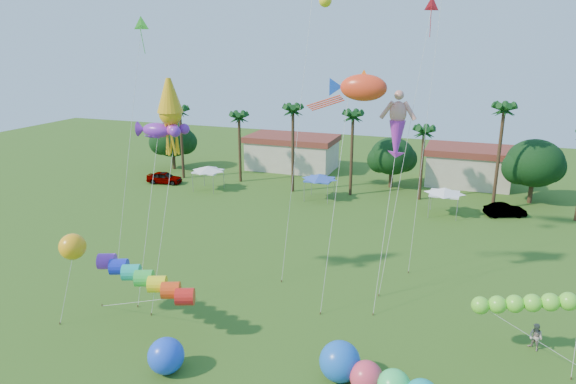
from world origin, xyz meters
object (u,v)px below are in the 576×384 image
(spectator_b, at_px, (536,337))
(blue_ball, at_px, (166,356))
(car_b, at_px, (505,210))
(car_a, at_px, (164,178))

(spectator_b, distance_m, blue_ball, 21.68)
(car_b, bearing_deg, spectator_b, 159.38)
(spectator_b, bearing_deg, car_b, 133.65)
(car_a, distance_m, spectator_b, 48.42)
(car_a, height_order, blue_ball, blue_ball)
(car_a, bearing_deg, spectator_b, -128.67)
(car_a, xyz_separation_m, blue_ball, (22.25, -33.88, 0.25))
(spectator_b, xyz_separation_m, blue_ball, (-19.54, -9.41, 0.16))
(car_b, distance_m, blue_ball, 39.75)
(car_b, relative_size, blue_ball, 2.07)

